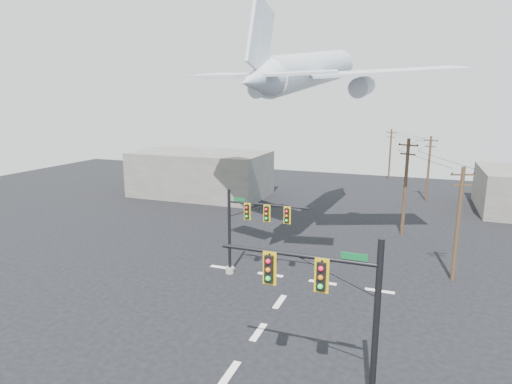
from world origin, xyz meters
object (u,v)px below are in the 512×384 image
at_px(signal_mast_far, 248,229).
at_px(airliner, 311,71).
at_px(signal_mast_near, 340,318).
at_px(utility_pole_b, 405,185).
at_px(utility_pole_a, 458,223).
at_px(utility_pole_d, 390,153).
at_px(utility_pole_c, 429,167).

relative_size(signal_mast_far, airliner, 0.24).
distance_m(signal_mast_near, utility_pole_b, 26.54).
bearing_deg(signal_mast_far, utility_pole_a, 17.63).
bearing_deg(utility_pole_a, utility_pole_b, 91.39).
bearing_deg(utility_pole_b, signal_mast_far, -103.32).
height_order(signal_mast_near, airliner, airliner).
bearing_deg(utility_pole_d, airliner, -98.61).
relative_size(utility_pole_c, airliner, 0.31).
xyz_separation_m(signal_mast_near, utility_pole_d, (-1.63, 57.35, 0.24)).
height_order(utility_pole_d, airliner, airliner).
height_order(signal_mast_near, signal_mast_far, signal_mast_near).
bearing_deg(utility_pole_d, signal_mast_far, -99.24).
distance_m(utility_pole_a, utility_pole_c, 26.59).
bearing_deg(airliner, utility_pole_b, -55.59).
xyz_separation_m(utility_pole_b, utility_pole_d, (-3.32, 30.87, -0.55)).
distance_m(signal_mast_near, utility_pole_c, 42.88).
xyz_separation_m(signal_mast_near, airliner, (-6.75, 21.72, 11.34)).
bearing_deg(signal_mast_far, utility_pole_d, 81.20).
xyz_separation_m(signal_mast_near, utility_pole_a, (5.59, 16.14, 0.28)).
distance_m(utility_pole_d, airliner, 37.66).
bearing_deg(utility_pole_a, signal_mast_far, 178.29).
bearing_deg(utility_pole_c, utility_pole_d, 124.99).
bearing_deg(utility_pole_c, utility_pole_b, -84.50).
xyz_separation_m(utility_pole_d, airliner, (-5.12, -35.62, 11.10)).
bearing_deg(signal_mast_near, utility_pole_a, 70.89).
xyz_separation_m(utility_pole_c, airliner, (-10.80, -20.96, 11.04)).
distance_m(utility_pole_a, airliner, 17.49).
height_order(utility_pole_c, airliner, airliner).
bearing_deg(utility_pole_c, airliner, -103.46).
xyz_separation_m(utility_pole_b, airliner, (-8.44, -4.75, 10.54)).
relative_size(utility_pole_b, utility_pole_d, 1.13).
bearing_deg(airliner, signal_mast_far, 174.04).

